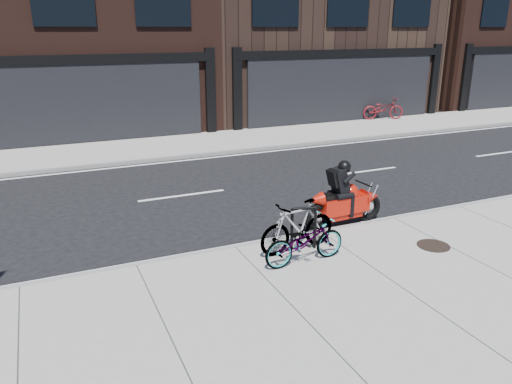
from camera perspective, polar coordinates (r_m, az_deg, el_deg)
name	(u,v)px	position (r m, az deg, el deg)	size (l,w,h in m)	color
ground	(205,220)	(11.95, -5.84, -3.23)	(120.00, 120.00, 0.00)	black
sidewalk_near	(309,328)	(7.82, 6.12, -15.15)	(60.00, 6.00, 0.13)	gray
sidewalk_far	(140,149)	(19.15, -13.15, 4.81)	(60.00, 3.50, 0.13)	gray
bike_rack	(304,224)	(9.94, 5.47, -3.71)	(0.52, 0.18, 0.89)	black
bicycle_front	(305,241)	(9.40, 5.57, -5.59)	(0.58, 1.67, 0.88)	gray
bicycle_rear	(298,226)	(9.87, 4.79, -3.91)	(0.49, 1.72, 1.03)	gray
motorcycle	(347,199)	(11.59, 10.41, -0.78)	(2.10, 0.50, 1.57)	black
bicycle_far	(383,109)	(25.20, 14.33, 9.22)	(0.69, 1.97, 1.04)	maroon
manhole_cover	(433,246)	(10.84, 19.61, -5.79)	(0.66, 0.66, 0.01)	black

